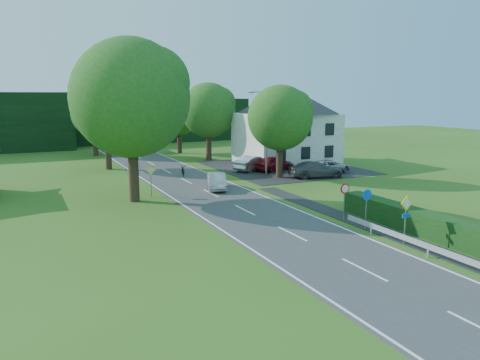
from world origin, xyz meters
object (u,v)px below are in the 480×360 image
streetlight (265,129)px  moving_car (217,181)px  motorcycle (183,170)px  parked_car_silver_b (329,166)px  parked_car_red (274,163)px  parasol (276,158)px  parked_car_grey (316,169)px  parked_car_silver_a (253,163)px

streetlight → moving_car: (-7.03, -4.65, -3.76)m
motorcycle → parked_car_silver_b: (13.40, -4.89, 0.14)m
parked_car_red → parasol: parasol is taller
parasol → parked_car_silver_b: bearing=-64.5°
parked_car_grey → parked_car_silver_a: bearing=41.5°
streetlight → parked_car_silver_a: size_ratio=1.73×
parked_car_red → parked_car_silver_b: size_ratio=0.94×
streetlight → parked_car_grey: bearing=-45.0°
parked_car_red → parked_car_silver_a: (-1.88, 0.86, 0.01)m
motorcycle → parked_car_red: 9.40m
moving_car → parasol: bearing=57.4°
parked_car_red → parked_car_grey: 5.48m
parasol → parked_car_grey: bearing=-88.7°
parked_car_grey → parasol: bearing=13.7°
moving_car → parasol: 13.28m
moving_car → motorcycle: (-0.34, 7.53, -0.15)m
moving_car → parasol: size_ratio=1.79×
motorcycle → parked_car_red: (9.33, -1.13, 0.23)m
parked_car_silver_a → motorcycle: bearing=64.1°
parked_car_silver_a → parked_car_silver_b: (5.95, -4.62, -0.11)m
parked_car_silver_a → parked_car_silver_b: 7.54m
parked_car_red → parasol: bearing=-54.9°
parked_car_red → parked_car_grey: bearing=177.1°
moving_car → parked_car_silver_b: moving_car is taller
streetlight → parasol: streetlight is taller
moving_car → parked_car_grey: size_ratio=0.79×
parked_car_silver_a → parasol: parasol is taller
streetlight → parasol: size_ratio=3.57×
motorcycle → parked_car_silver_a: (7.45, -0.27, 0.25)m
streetlight → parked_car_silver_b: (6.03, -2.00, -3.77)m
parked_car_silver_b → motorcycle: bearing=63.8°
moving_car → parked_car_red: size_ratio=0.92×
parked_car_grey → parked_car_silver_b: size_ratio=1.09×
streetlight → parked_car_silver_a: (0.08, 2.62, -3.66)m
streetlight → parked_car_grey: 6.17m
streetlight → parked_car_silver_b: streetlight is taller
parked_car_red → parked_car_grey: (1.53, -5.26, -0.01)m
moving_car → parasol: parasol is taller
parked_car_grey → parasol: (-0.16, 7.16, 0.27)m
parked_car_silver_a → parked_car_grey: size_ratio=0.91×
parked_car_red → parked_car_silver_b: bearing=-151.9°
streetlight → motorcycle: bearing=158.6°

